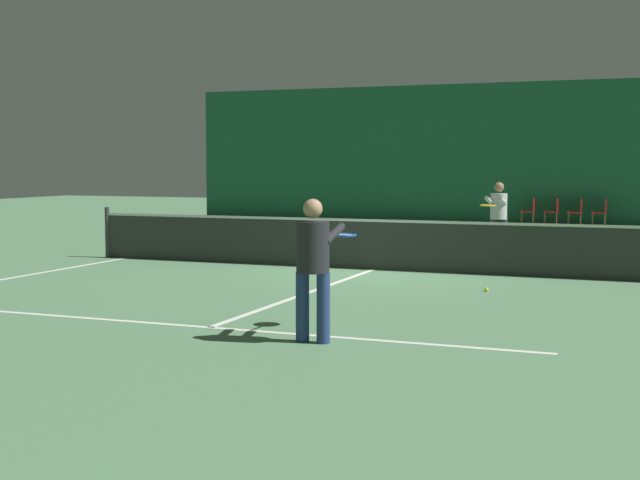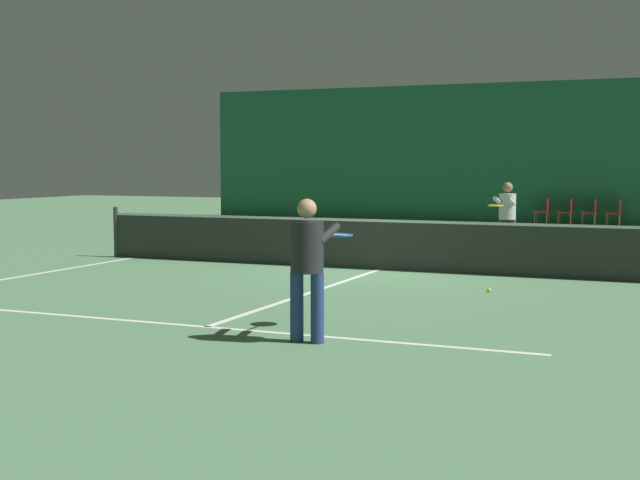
% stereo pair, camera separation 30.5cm
% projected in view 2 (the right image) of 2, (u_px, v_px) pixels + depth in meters
% --- Properties ---
extents(ground_plane, '(60.00, 60.00, 0.00)m').
position_uv_depth(ground_plane, '(379.00, 270.00, 16.75)').
color(ground_plane, '#56845B').
extents(backdrop_curtain, '(23.00, 0.12, 4.71)m').
position_uv_depth(backdrop_curtain, '(522.00, 153.00, 29.82)').
color(backdrop_curtain, '#1E5B3D').
rests_on(backdrop_curtain, ground).
extents(court_line_baseline_far, '(11.00, 0.10, 0.00)m').
position_uv_depth(court_line_baseline_far, '(505.00, 228.00, 27.66)').
color(court_line_baseline_far, white).
rests_on(court_line_baseline_far, ground).
extents(court_line_service_far, '(8.25, 0.10, 0.00)m').
position_uv_depth(court_line_service_far, '(462.00, 242.00, 22.62)').
color(court_line_service_far, white).
rests_on(court_line_service_far, ground).
extents(court_line_service_near, '(8.25, 0.10, 0.00)m').
position_uv_depth(court_line_service_near, '(207.00, 327.00, 10.88)').
color(court_line_service_near, white).
rests_on(court_line_service_near, ground).
extents(court_line_sideline_left, '(0.10, 23.80, 0.00)m').
position_uv_depth(court_line_sideline_left, '(134.00, 258.00, 18.89)').
color(court_line_sideline_left, white).
rests_on(court_line_sideline_left, ground).
extents(court_line_centre, '(0.10, 12.80, 0.00)m').
position_uv_depth(court_line_centre, '(379.00, 270.00, 16.75)').
color(court_line_centre, white).
rests_on(court_line_centre, ground).
extents(tennis_net, '(12.00, 0.10, 1.07)m').
position_uv_depth(tennis_net, '(379.00, 243.00, 16.70)').
color(tennis_net, '#2D332D').
rests_on(tennis_net, ground).
extents(player_near, '(0.40, 1.32, 1.61)m').
position_uv_depth(player_near, '(309.00, 259.00, 9.91)').
color(player_near, navy).
rests_on(player_near, ground).
extents(player_far, '(0.43, 1.33, 1.59)m').
position_uv_depth(player_far, '(507.00, 213.00, 19.34)').
color(player_far, '#2D2D38').
rests_on(player_far, ground).
extents(courtside_chair_0, '(0.44, 0.44, 0.84)m').
position_uv_depth(courtside_chair_0, '(544.00, 210.00, 29.14)').
color(courtside_chair_0, brown).
rests_on(courtside_chair_0, ground).
extents(courtside_chair_1, '(0.44, 0.44, 0.84)m').
position_uv_depth(courtside_chair_1, '(568.00, 210.00, 28.85)').
color(courtside_chair_1, brown).
rests_on(courtside_chair_1, ground).
extents(courtside_chair_2, '(0.44, 0.44, 0.84)m').
position_uv_depth(courtside_chair_2, '(592.00, 211.00, 28.56)').
color(courtside_chair_2, brown).
rests_on(courtside_chair_2, ground).
extents(courtside_chair_3, '(0.44, 0.44, 0.84)m').
position_uv_depth(courtside_chair_3, '(616.00, 211.00, 28.27)').
color(courtside_chair_3, brown).
rests_on(courtside_chair_3, ground).
extents(tennis_ball, '(0.07, 0.07, 0.07)m').
position_uv_depth(tennis_ball, '(489.00, 290.00, 13.81)').
color(tennis_ball, '#D1DB33').
rests_on(tennis_ball, ground).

